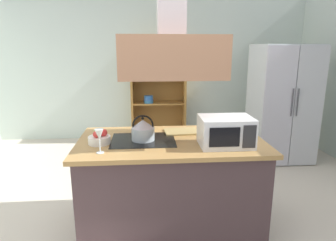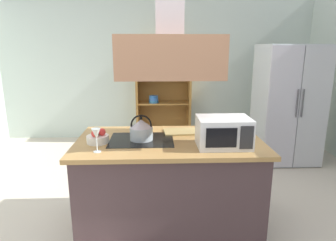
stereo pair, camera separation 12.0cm
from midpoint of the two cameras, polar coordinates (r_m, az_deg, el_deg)
The scene contains 11 objects.
ground_plane at distance 3.28m, azimuth -0.85°, elevation -18.35°, with size 7.80×7.80×0.00m, color beige.
wall_back at distance 5.78m, azimuth -1.64°, elevation 10.00°, with size 6.00×0.12×2.70m, color silver.
kitchen_island at distance 2.98m, azimuth 1.45°, elevation -11.93°, with size 1.76×1.00×0.90m.
range_hood at distance 2.68m, azimuth 1.63°, elevation 14.54°, with size 0.90×0.70×1.21m.
refrigerator at distance 4.91m, azimuth 22.80°, elevation 2.88°, with size 0.90×0.77×1.80m.
dish_cabinet at distance 5.64m, azimuth -0.32°, elevation 4.27°, with size 1.02×0.40×1.81m.
kettle at distance 2.78m, azimuth -3.92°, elevation -1.77°, with size 0.22×0.22×0.24m.
cutting_board at distance 3.04m, azimuth 3.64°, elevation -2.20°, with size 0.34×0.24×0.02m, color #A38B53.
microwave at distance 2.65m, azimuth 12.02°, elevation -2.20°, with size 0.46×0.35×0.26m.
wine_glass_on_counter at distance 2.49m, azimuth -12.34°, elevation -2.71°, with size 0.08×0.08×0.21m.
fruit_bowl at distance 2.77m, azimuth -12.19°, elevation -3.23°, with size 0.20×0.20×0.13m.
Camera 2 is at (-0.00, -2.77, 1.76)m, focal length 31.46 mm.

